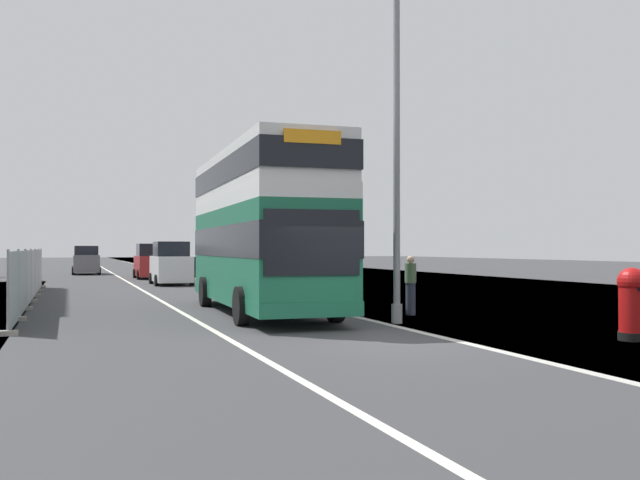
{
  "coord_description": "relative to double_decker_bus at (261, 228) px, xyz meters",
  "views": [
    {
      "loc": [
        -6.19,
        -13.53,
        1.98
      ],
      "look_at": [
        0.46,
        4.9,
        2.2
      ],
      "focal_mm": 39.24,
      "sensor_mm": 36.0,
      "label": 1
    }
  ],
  "objects": [
    {
      "name": "ground",
      "position": [
        1.17,
        -6.92,
        -2.64
      ],
      "size": [
        140.0,
        280.0,
        0.1
      ],
      "color": "#38383A"
    },
    {
      "name": "double_decker_bus",
      "position": [
        0.0,
        0.0,
        0.0
      ],
      "size": [
        3.08,
        10.71,
        4.87
      ],
      "color": "#196042",
      "rests_on": "ground"
    },
    {
      "name": "lamppost_foreground",
      "position": [
        2.59,
        -4.03,
        2.02
      ],
      "size": [
        0.29,
        0.7,
        9.7
      ],
      "color": "gray",
      "rests_on": "ground"
    },
    {
      "name": "car_receding_far",
      "position": [
        -4.26,
        34.82,
        -1.58
      ],
      "size": [
        2.02,
        4.54,
        2.13
      ],
      "color": "slate",
      "rests_on": "ground"
    },
    {
      "name": "car_receding_mid",
      "position": [
        -0.49,
        25.57,
        -1.54
      ],
      "size": [
        2.01,
        4.27,
        2.25
      ],
      "color": "maroon",
      "rests_on": "ground"
    },
    {
      "name": "pedestrian_at_kerb",
      "position": [
        3.97,
        -2.14,
        -1.71
      ],
      "size": [
        0.34,
        0.34,
        1.74
      ],
      "color": "#2D3342",
      "rests_on": "ground"
    },
    {
      "name": "roadworks_barrier",
      "position": [
        3.37,
        3.86,
        -1.94
      ],
      "size": [
        1.68,
        0.9,
        1.05
      ],
      "color": "orange",
      "rests_on": "ground"
    },
    {
      "name": "car_oncoming_near",
      "position": [
        -0.32,
        17.46,
        -1.51
      ],
      "size": [
        2.01,
        4.16,
        2.32
      ],
      "color": "silver",
      "rests_on": "ground"
    },
    {
      "name": "red_pillar_postbox",
      "position": [
        5.81,
        -8.84,
        -1.74
      ],
      "size": [
        0.61,
        0.61,
        1.56
      ],
      "color": "black",
      "rests_on": "ground"
    },
    {
      "name": "construction_site_fence",
      "position": [
        -6.8,
        6.75,
        -1.66
      ],
      "size": [
        0.44,
        20.6,
        1.95
      ],
      "color": "#A8AAAD",
      "rests_on": "ground"
    }
  ]
}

